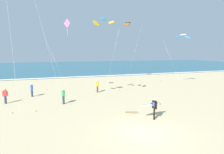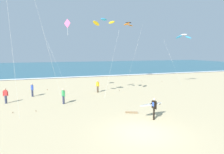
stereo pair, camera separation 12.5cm
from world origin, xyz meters
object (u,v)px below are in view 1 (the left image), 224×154
Objects in this scene: kite_arc_cobalt_high at (104,22)px; kite_arc_charcoal_distant at (128,24)px; kite_diamond_rose_mid at (66,27)px; bystander_yellow_top at (97,86)px; bystander_blue_top at (32,90)px; bystander_red_top at (5,96)px; surfer_lead at (153,106)px; bystander_green_top at (63,96)px; kite_arc_ivory_far at (183,36)px; driftwood_log at (132,112)px.

kite_arc_charcoal_distant reaches higher than kite_arc_cobalt_high.
bystander_yellow_top is at bearing -5.22° from kite_diamond_rose_mid.
bystander_blue_top is 1.00× the size of bystander_yellow_top.
bystander_red_top is (-2.33, -2.40, 0.00)m from bystander_blue_top.
surfer_lead is 1.42× the size of bystander_green_top.
bystander_green_top is at bearing 133.88° from surfer_lead.
bystander_green_top is 1.00× the size of bystander_yellow_top.
surfer_lead is 0.25× the size of kite_diamond_rose_mid.
kite_arc_ivory_far is 22.49m from bystander_blue_top.
bystander_blue_top is 3.34m from bystander_red_top.
bystander_yellow_top is (10.18, 2.29, 0.00)m from bystander_red_top.
driftwood_log is (5.34, -4.84, -0.73)m from bystander_green_top.
driftwood_log is at bearing -85.40° from bystander_yellow_top.
kite_arc_charcoal_distant is at bearing 72.63° from surfer_lead.
kite_arc_ivory_far is 0.75× the size of kite_arc_charcoal_distant.
kite_arc_ivory_far is at bearing 37.87° from driftwood_log.
kite_diamond_rose_mid is at bearing 78.86° from bystander_green_top.
kite_diamond_rose_mid is 14.35m from kite_arc_charcoal_distant.
bystander_yellow_top is 9.19m from driftwood_log.
bystander_blue_top is at bearing 154.67° from kite_arc_cobalt_high.
kite_arc_cobalt_high is 5.49× the size of bystander_green_top.
bystander_green_top is at bearing -19.82° from bystander_red_top.
bystander_red_top is (-5.58, 2.01, 0.00)m from bystander_green_top.
surfer_lead is 14.61m from bystander_blue_top.
kite_arc_charcoal_distant is 14.91m from bystander_yellow_top.
surfer_lead is 2.13× the size of driftwood_log.
bystander_blue_top is at bearing 45.84° from bystander_red_top.
surfer_lead is 10.56m from kite_arc_cobalt_high.
surfer_lead is at bearing -46.12° from bystander_green_top.
kite_arc_ivory_far reaches higher than driftwood_log.
kite_arc_ivory_far is 17.91m from driftwood_log.
surfer_lead is at bearing -75.76° from kite_arc_cobalt_high.
bystander_blue_top reaches higher than driftwood_log.
kite_arc_charcoal_distant is at bearing 28.50° from bystander_blue_top.
kite_arc_charcoal_distant is at bearing 56.80° from kite_arc_cobalt_high.
surfer_lead reaches higher than bystander_blue_top.
kite_arc_charcoal_distant is 9.87× the size of driftwood_log.
kite_diamond_rose_mid reaches higher than bystander_blue_top.
kite_arc_cobalt_high is 8.84m from bystander_green_top.
bystander_blue_top is 12.64m from driftwood_log.
bystander_green_top is (-4.48, -0.75, -7.58)m from kite_arc_cobalt_high.
kite_diamond_rose_mid reaches higher than bystander_green_top.
kite_arc_charcoal_distant is 6.56× the size of bystander_yellow_top.
kite_arc_ivory_far reaches higher than bystander_yellow_top.
driftwood_log is at bearing -32.09° from bystander_red_top.
bystander_red_top is 1.00× the size of bystander_yellow_top.
bystander_red_top is (-6.49, -2.63, -7.37)m from kite_diamond_rose_mid.
bystander_red_top is at bearing 147.91° from driftwood_log.
driftwood_log is (8.59, -9.24, -0.73)m from bystander_blue_top.
kite_arc_cobalt_high reaches higher than driftwood_log.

